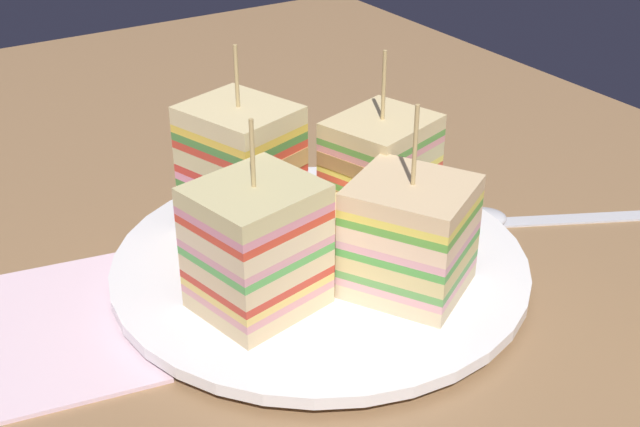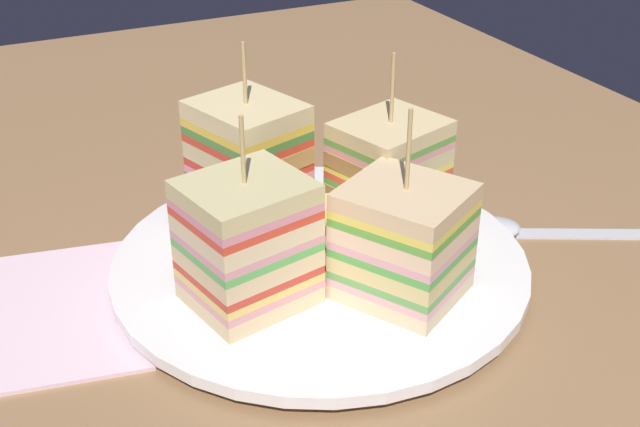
# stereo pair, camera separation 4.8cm
# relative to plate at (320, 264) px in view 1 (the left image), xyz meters

# --- Properties ---
(ground_plane) EXTENTS (1.11, 0.77, 0.02)m
(ground_plane) POSITION_rel_plate_xyz_m (0.00, 0.00, -0.02)
(ground_plane) COLOR #916B46
(plate) EXTENTS (0.25, 0.25, 0.01)m
(plate) POSITION_rel_plate_xyz_m (0.00, 0.00, 0.00)
(plate) COLOR white
(plate) RESTS_ON ground_plane
(sandwich_wedge_0) EXTENTS (0.08, 0.07, 0.12)m
(sandwich_wedge_0) POSITION_rel_plate_xyz_m (0.05, 0.02, 0.05)
(sandwich_wedge_0) COLOR beige
(sandwich_wedge_0) RESTS_ON plate
(sandwich_wedge_1) EXTENTS (0.07, 0.07, 0.11)m
(sandwich_wedge_1) POSITION_rel_plate_xyz_m (-0.02, 0.05, 0.04)
(sandwich_wedge_1) COLOR beige
(sandwich_wedge_1) RESTS_ON plate
(sandwich_wedge_2) EXTENTS (0.08, 0.08, 0.11)m
(sandwich_wedge_2) POSITION_rel_plate_xyz_m (-0.05, -0.02, 0.04)
(sandwich_wedge_2) COLOR beige
(sandwich_wedge_2) RESTS_ON plate
(sandwich_wedge_3) EXTENTS (0.07, 0.07, 0.11)m
(sandwich_wedge_3) POSITION_rel_plate_xyz_m (0.02, -0.06, 0.04)
(sandwich_wedge_3) COLOR #DCBE87
(sandwich_wedge_3) RESTS_ON plate
(chip_pile) EXTENTS (0.06, 0.07, 0.04)m
(chip_pile) POSITION_rel_plate_xyz_m (0.00, -0.00, 0.02)
(chip_pile) COLOR #DCC171
(chip_pile) RESTS_ON plate
(spoon) EXTENTS (0.09, 0.15, 0.01)m
(spoon) POSITION_rel_plate_xyz_m (-0.01, -0.14, -0.00)
(spoon) COLOR silver
(spoon) RESTS_ON ground_plane
(napkin) EXTENTS (0.15, 0.15, 0.01)m
(napkin) POSITION_rel_plate_xyz_m (0.03, 0.17, -0.01)
(napkin) COLOR silver
(napkin) RESTS_ON ground_plane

